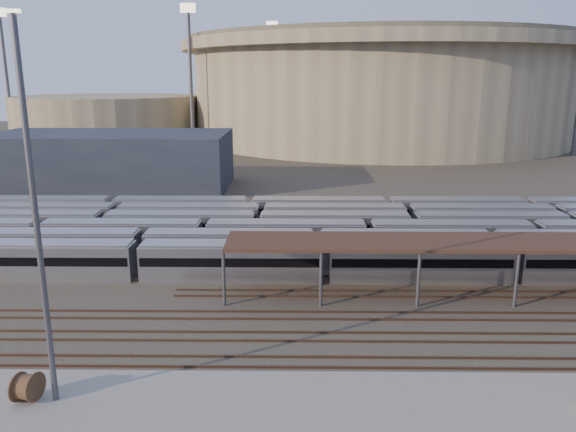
{
  "coord_description": "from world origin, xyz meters",
  "views": [
    {
      "loc": [
        -1.73,
        -45.25,
        19.87
      ],
      "look_at": [
        -2.47,
        12.0,
        5.56
      ],
      "focal_mm": 35.0,
      "sensor_mm": 36.0,
      "label": 1
    }
  ],
  "objects": [
    {
      "name": "apron",
      "position": [
        -5.0,
        -15.0,
        0.1
      ],
      "size": [
        50.0,
        9.0,
        0.2
      ],
      "primitive_type": "cube",
      "color": "gray",
      "rests_on": "ground"
    },
    {
      "name": "floodlight_1",
      "position": [
        -85.0,
        120.0,
        20.65
      ],
      "size": [
        4.0,
        1.0,
        38.4
      ],
      "color": "#4F4E53",
      "rests_on": "ground"
    },
    {
      "name": "secondary_arena",
      "position": [
        -60.0,
        130.0,
        7.0
      ],
      "size": [
        56.0,
        56.0,
        14.0
      ],
      "primitive_type": "cylinder",
      "color": "gray",
      "rests_on": "ground"
    },
    {
      "name": "ground",
      "position": [
        0.0,
        0.0,
        0.0
      ],
      "size": [
        420.0,
        420.0,
        0.0
      ],
      "primitive_type": "plane",
      "color": "#383026",
      "rests_on": "ground"
    },
    {
      "name": "yard_light_pole",
      "position": [
        -16.69,
        -14.11,
        11.84
      ],
      "size": [
        0.81,
        0.36,
        23.11
      ],
      "color": "#4F4E53",
      "rests_on": "apron"
    },
    {
      "name": "cable_reel_east",
      "position": [
        -18.32,
        -14.3,
        1.14
      ],
      "size": [
        1.46,
        2.08,
        1.88
      ],
      "primitive_type": "cylinder",
      "rotation": [
        0.0,
        1.57,
        -0.24
      ],
      "color": "brown",
      "rests_on": "apron"
    },
    {
      "name": "floodlight_0",
      "position": [
        -30.0,
        110.0,
        20.65
      ],
      "size": [
        4.0,
        1.0,
        38.4
      ],
      "color": "#4F4E53",
      "rests_on": "ground"
    },
    {
      "name": "empty_tracks",
      "position": [
        0.0,
        -5.0,
        0.09
      ],
      "size": [
        170.0,
        9.62,
        0.18
      ],
      "color": "#4C3323",
      "rests_on": "ground"
    },
    {
      "name": "service_building",
      "position": [
        -35.0,
        55.0,
        5.0
      ],
      "size": [
        42.0,
        20.0,
        10.0
      ],
      "primitive_type": "cube",
      "color": "#1E232D",
      "rests_on": "ground"
    },
    {
      "name": "subway_trains",
      "position": [
        -1.96,
        18.5,
        1.8
      ],
      "size": [
        126.58,
        23.9,
        3.6
      ],
      "color": "silver",
      "rests_on": "ground"
    },
    {
      "name": "floodlight_3",
      "position": [
        -10.0,
        160.0,
        20.65
      ],
      "size": [
        4.0,
        1.0,
        38.4
      ],
      "color": "#4F4E53",
      "rests_on": "ground"
    },
    {
      "name": "inspection_shed",
      "position": [
        22.0,
        4.0,
        4.98
      ],
      "size": [
        60.3,
        6.0,
        5.3
      ],
      "color": "#4F4E53",
      "rests_on": "ground"
    },
    {
      "name": "stadium",
      "position": [
        25.0,
        140.0,
        16.47
      ],
      "size": [
        124.0,
        124.0,
        32.5
      ],
      "color": "gray",
      "rests_on": "ground"
    }
  ]
}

